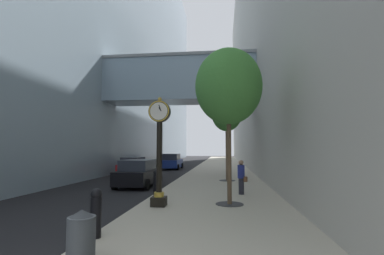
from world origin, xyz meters
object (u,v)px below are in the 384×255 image
street_tree_mid_near (227,115)px  car_black_far (139,174)px  bollard_third (156,182)px  car_red_mid (134,166)px  street_clock (159,146)px  pedestrian_walking (241,176)px  bollard_nearest (96,212)px  trash_bin (81,237)px  car_grey_trailing (166,160)px  car_blue_near (172,162)px  street_tree_near (228,87)px

street_tree_mid_near → car_black_far: street_tree_mid_near is taller
bollard_third → car_black_far: car_black_far is taller
street_tree_mid_near → car_red_mid: bearing=149.7°
street_clock → car_black_far: street_clock is taller
street_clock → car_red_mid: bearing=112.3°
bollard_third → pedestrian_walking: pedestrian_walking is taller
bollard_nearest → trash_bin: (0.50, -1.63, -0.09)m
street_tree_mid_near → car_grey_trailing: bearing=115.0°
street_tree_mid_near → car_red_mid: 10.32m
bollard_nearest → car_blue_near: (-2.70, 24.20, 0.07)m
bollard_third → car_grey_trailing: car_grey_trailing is taller
bollard_third → street_tree_near: bearing=-26.3°
trash_bin → pedestrian_walking: bearing=67.8°
street_tree_mid_near → pedestrian_walking: 6.72m
car_red_mid → car_grey_trailing: 11.96m
street_tree_mid_near → trash_bin: 15.00m
bollard_third → street_tree_mid_near: size_ratio=0.21×
street_clock → trash_bin: (-0.18, -5.49, -1.77)m
car_blue_near → car_grey_trailing: car_blue_near is taller
trash_bin → car_blue_near: car_blue_near is taller
car_blue_near → car_red_mid: 7.18m
car_blue_near → car_grey_trailing: (-1.73, 5.11, -0.07)m
bollard_nearest → bollard_third: same height
street_clock → car_grey_trailing: size_ratio=0.99×
street_tree_mid_near → car_grey_trailing: size_ratio=1.35×
bollard_nearest → car_grey_trailing: (-4.43, 29.30, -0.01)m
bollard_nearest → bollard_third: size_ratio=1.00×
trash_bin → car_black_far: bearing=102.5°
bollard_third → car_grey_trailing: (-4.43, 23.13, -0.01)m
bollard_third → car_blue_near: 18.23m
bollard_third → car_blue_near: bearing=98.5°
bollard_third → car_red_mid: size_ratio=0.29×
street_tree_near → pedestrian_walking: bearing=75.8°
bollard_nearest → street_tree_near: bearing=53.1°
car_blue_near → bollard_nearest: bearing=-83.6°
street_tree_mid_near → car_grey_trailing: street_tree_mid_near is taller
car_blue_near → car_grey_trailing: 5.39m
street_clock → street_tree_near: (2.70, 0.65, 2.40)m
street_clock → trash_bin: street_clock is taller
pedestrian_walking → street_tree_near: bearing=-104.2°
street_clock → street_tree_near: size_ratio=0.67×
street_clock → car_grey_trailing: (-5.11, 25.45, -1.68)m
street_tree_near → street_tree_mid_near: (0.00, 8.04, -0.17)m
car_black_far → bollard_third: bearing=-61.2°
pedestrian_walking → car_red_mid: 13.67m
bollard_nearest → trash_bin: bearing=-72.9°
bollard_third → car_grey_trailing: 23.55m
pedestrian_walking → car_grey_trailing: (-8.43, 22.36, -0.23)m
bollard_nearest → car_grey_trailing: car_grey_trailing is taller
bollard_third → street_tree_near: size_ratio=0.19×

